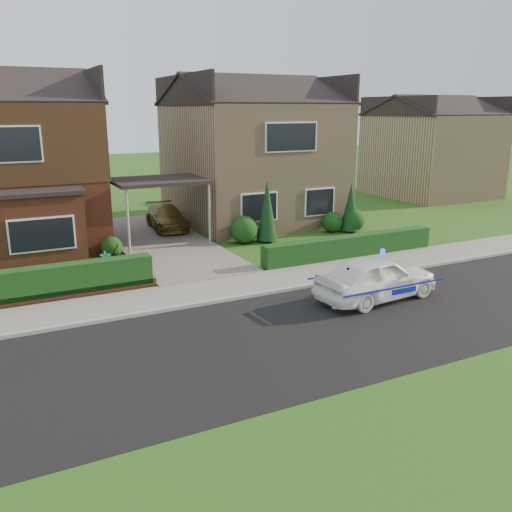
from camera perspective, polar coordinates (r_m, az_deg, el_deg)
ground at (r=14.01m, az=3.57°, el=-8.36°), size 120.00×120.00×0.00m
road at (r=14.01m, az=3.57°, el=-8.36°), size 60.00×6.00×0.02m
kerb at (r=16.50m, az=-1.77°, el=-4.39°), size 60.00×0.16×0.12m
sidewalk at (r=17.41m, az=-3.24°, el=-3.38°), size 60.00×2.00×0.10m
grass_verge at (r=10.53m, az=18.10°, el=-17.77°), size 60.00×4.00×0.01m
driveway at (r=23.66m, az=-9.95°, el=1.47°), size 3.80×12.00×0.12m
house_left at (r=25.03m, az=-25.33°, el=9.71°), size 7.50×9.53×7.25m
house_right at (r=27.99m, az=-0.53°, el=11.27°), size 7.50×8.06×7.25m
carport_link at (r=23.15m, az=-10.21°, el=7.70°), size 3.80×3.00×2.77m
dwarf_wall at (r=17.25m, az=-22.93°, el=-4.34°), size 7.70×0.25×0.36m
hedge_left at (r=17.45m, az=-22.91°, el=-4.75°), size 7.50×0.55×0.90m
hedge_right at (r=21.28m, az=9.84°, el=-0.25°), size 7.50×0.55×0.80m
shrub_left_mid at (r=21.10m, az=-19.07°, el=0.85°), size 1.32×1.32×1.32m
shrub_left_near at (r=21.69m, az=-14.96°, el=0.90°), size 0.84×0.84×0.84m
shrub_right_near at (r=23.20m, az=-1.26°, el=2.79°), size 1.20×1.20×1.20m
shrub_right_mid at (r=25.58m, az=8.00°, el=3.55°), size 0.96×0.96×0.96m
shrub_right_far at (r=25.90m, az=10.21°, el=3.74°), size 1.08×1.08×1.08m
conifer_a at (r=23.32m, az=1.17°, el=4.61°), size 0.90×0.90×2.60m
conifer_b at (r=25.68m, az=9.91°, el=4.92°), size 0.90×0.90×2.20m
neighbour_right at (r=38.01m, az=17.93°, el=10.00°), size 6.50×7.00×5.20m
police_car at (r=16.71m, az=12.55°, el=-2.27°), size 3.66×4.10×1.52m
driveway_car at (r=25.92m, az=-9.36°, el=4.05°), size 1.83×3.82×1.08m
potted_plant_a at (r=19.73m, az=-15.52°, el=-0.68°), size 0.43×0.32×0.76m
potted_plant_b at (r=20.74m, az=-14.65°, el=0.21°), size 0.56×0.56×0.80m
potted_plant_c at (r=18.28m, az=-12.87°, el=-1.63°), size 0.65×0.65×0.84m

